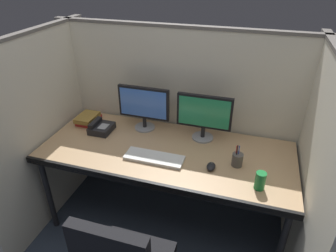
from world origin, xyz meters
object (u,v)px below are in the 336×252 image
(soda_can, at_px, (260,181))
(book_stack, at_px, (88,119))
(desk, at_px, (166,156))
(monitor_left, at_px, (144,105))
(pen_cup, at_px, (237,160))
(computer_mouse, at_px, (211,166))
(desk_phone, at_px, (101,128))
(monitor_right, at_px, (204,114))
(keyboard_main, at_px, (154,158))

(soda_can, distance_m, book_stack, 1.54)
(desk, xyz_separation_m, monitor_left, (-0.27, 0.27, 0.27))
(pen_cup, relative_size, book_stack, 0.75)
(pen_cup, bearing_deg, computer_mouse, -151.75)
(desk, bearing_deg, desk_phone, 169.32)
(monitor_right, xyz_separation_m, keyboard_main, (-0.28, -0.38, -0.20))
(pen_cup, bearing_deg, soda_can, -51.43)
(pen_cup, bearing_deg, monitor_right, 136.85)
(monitor_left, bearing_deg, monitor_right, -1.49)
(computer_mouse, height_order, desk_phone, desk_phone)
(desk, distance_m, pen_cup, 0.54)
(desk_phone, bearing_deg, keyboard_main, -23.38)
(keyboard_main, bearing_deg, desk, 69.88)
(keyboard_main, relative_size, book_stack, 1.89)
(monitor_left, xyz_separation_m, computer_mouse, (0.64, -0.38, -0.20))
(pen_cup, bearing_deg, book_stack, 169.58)
(book_stack, bearing_deg, monitor_right, 2.20)
(pen_cup, distance_m, book_stack, 1.34)
(monitor_left, relative_size, desk_phone, 2.26)
(computer_mouse, bearing_deg, monitor_left, 148.99)
(desk_phone, distance_m, pen_cup, 1.14)
(monitor_right, height_order, keyboard_main, monitor_right)
(keyboard_main, distance_m, computer_mouse, 0.41)
(monitor_right, distance_m, desk_phone, 0.87)
(book_stack, bearing_deg, pen_cup, -10.42)
(monitor_left, height_order, soda_can, monitor_left)
(desk, distance_m, monitor_right, 0.44)
(soda_can, relative_size, desk_phone, 0.64)
(monitor_left, relative_size, pen_cup, 2.53)
(keyboard_main, relative_size, computer_mouse, 4.48)
(monitor_left, relative_size, keyboard_main, 1.00)
(monitor_right, xyz_separation_m, computer_mouse, (0.13, -0.37, -0.20))
(computer_mouse, distance_m, book_stack, 1.20)
(computer_mouse, distance_m, pen_cup, 0.19)
(desk, relative_size, monitor_right, 4.42)
(keyboard_main, xyz_separation_m, pen_cup, (0.58, 0.10, 0.04))
(keyboard_main, xyz_separation_m, soda_can, (0.74, -0.10, 0.05))
(monitor_right, distance_m, pen_cup, 0.44)
(desk, xyz_separation_m, pen_cup, (0.53, -0.03, 0.10))
(book_stack, bearing_deg, desk, -15.44)
(keyboard_main, bearing_deg, book_stack, 155.03)
(desk, distance_m, book_stack, 0.82)
(monitor_left, bearing_deg, pen_cup, -20.10)
(monitor_left, xyz_separation_m, pen_cup, (0.80, -0.29, -0.17))
(computer_mouse, distance_m, desk_phone, 0.99)
(desk, height_order, book_stack, book_stack)
(monitor_left, xyz_separation_m, monitor_right, (0.50, -0.01, 0.00))
(keyboard_main, xyz_separation_m, book_stack, (-0.74, 0.34, 0.03))
(pen_cup, height_order, book_stack, pen_cup)
(keyboard_main, xyz_separation_m, computer_mouse, (0.41, 0.01, 0.01))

